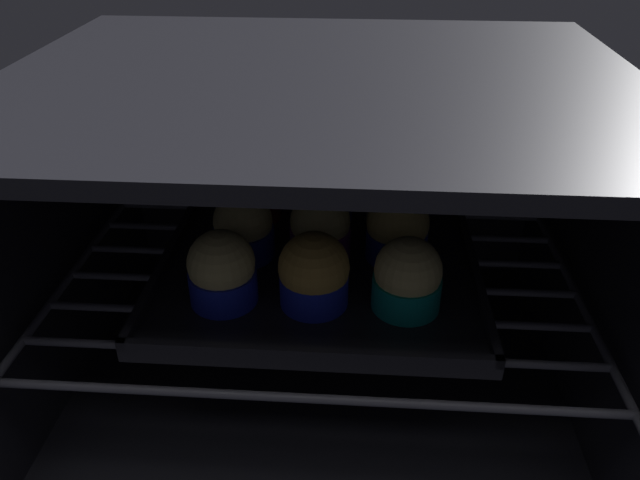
{
  "coord_description": "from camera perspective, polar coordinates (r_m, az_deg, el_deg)",
  "views": [
    {
      "loc": [
        3.79,
        -32.89,
        51.23
      ],
      "look_at": [
        0.0,
        22.57,
        17.15
      ],
      "focal_mm": 33.89,
      "sensor_mm": 36.0,
      "label": 1
    }
  ],
  "objects": [
    {
      "name": "oven_cavity",
      "position": [
        0.68,
        0.21,
        1.5
      ],
      "size": [
        59.0,
        47.0,
        37.0
      ],
      "color": "black",
      "rests_on": "ground"
    },
    {
      "name": "oven_rack",
      "position": [
        0.67,
        -0.03,
        -2.86
      ],
      "size": [
        54.8,
        42.0,
        0.8
      ],
      "color": "#51515B",
      "rests_on": "oven_cavity"
    },
    {
      "name": "baking_tray",
      "position": [
        0.67,
        0.0,
        -1.82
      ],
      "size": [
        33.54,
        33.54,
        2.2
      ],
      "color": "black",
      "rests_on": "oven_rack"
    },
    {
      "name": "muffin_row0_col0",
      "position": [
        0.58,
        -9.24,
        -2.9
      ],
      "size": [
        6.62,
        6.62,
        7.55
      ],
      "color": "#1928B7",
      "rests_on": "baking_tray"
    },
    {
      "name": "muffin_row0_col1",
      "position": [
        0.57,
        -0.55,
        -3.18
      ],
      "size": [
        6.82,
        6.82,
        7.57
      ],
      "color": "#1928B7",
      "rests_on": "baking_tray"
    },
    {
      "name": "muffin_row0_col2",
      "position": [
        0.58,
        8.25,
        -3.54
      ],
      "size": [
        6.62,
        6.62,
        7.38
      ],
      "color": "#0C8C84",
      "rests_on": "baking_tray"
    },
    {
      "name": "muffin_row1_col0",
      "position": [
        0.65,
        -7.24,
        1.09
      ],
      "size": [
        6.62,
        6.62,
        7.35
      ],
      "color": "#1928B7",
      "rests_on": "baking_tray"
    },
    {
      "name": "muffin_row1_col1",
      "position": [
        0.65,
        0.08,
        1.2
      ],
      "size": [
        6.62,
        6.62,
        7.52
      ],
      "color": "#7A238C",
      "rests_on": "baking_tray"
    },
    {
      "name": "muffin_row1_col2",
      "position": [
        0.65,
        7.31,
        1.02
      ],
      "size": [
        6.7,
        6.7,
        7.63
      ],
      "color": "#1928B7",
      "rests_on": "baking_tray"
    },
    {
      "name": "muffin_row2_col0",
      "position": [
        0.73,
        -6.33,
        4.44
      ],
      "size": [
        6.68,
        6.68,
        7.65
      ],
      "color": "red",
      "rests_on": "baking_tray"
    },
    {
      "name": "muffin_row2_col1",
      "position": [
        0.72,
        0.69,
        4.31
      ],
      "size": [
        6.62,
        6.62,
        7.49
      ],
      "color": "#1928B7",
      "rests_on": "baking_tray"
    },
    {
      "name": "muffin_row2_col2",
      "position": [
        0.72,
        7.08,
        4.08
      ],
      "size": [
        6.62,
        6.62,
        6.96
      ],
      "color": "silver",
      "rests_on": "baking_tray"
    }
  ]
}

